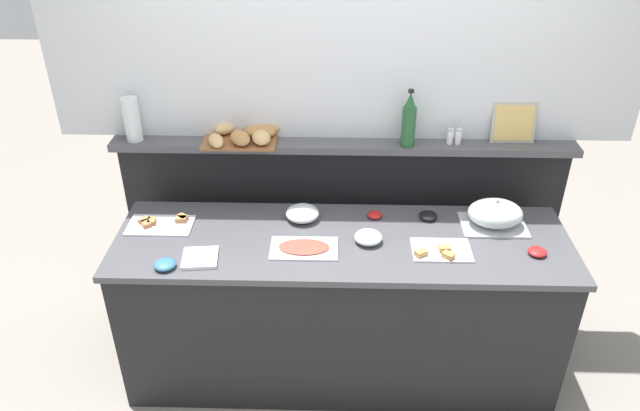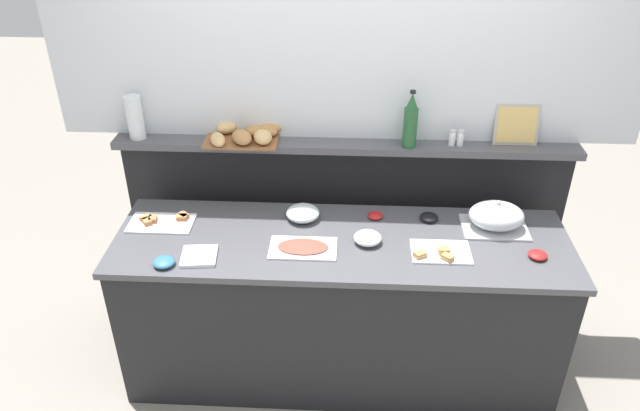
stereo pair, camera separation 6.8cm
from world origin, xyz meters
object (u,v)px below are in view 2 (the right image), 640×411
object	(u,v)px
framed_picture	(517,125)
condiment_bowl_red	(164,262)
sandwich_platter_rear	(162,222)
glass_bowl_large	(303,214)
wine_bottle_green	(411,122)
condiment_bowl_dark	(429,217)
condiment_bowl_teal	(538,255)
glass_bowl_medium	(368,238)
pepper_shaker	(461,138)
salt_shaker	(452,138)
bread_basket	(246,134)
condiment_bowl_cream	(375,215)
cold_cuts_platter	(303,248)
napkin_stack	(199,256)
sandwich_platter_side	(440,252)
serving_cloche	(496,217)
water_carafe	(135,118)

from	to	relation	value
framed_picture	condiment_bowl_red	bearing A→B (deg)	-157.05
sandwich_platter_rear	glass_bowl_large	distance (m)	0.75
framed_picture	wine_bottle_green	bearing A→B (deg)	-173.53
condiment_bowl_dark	wine_bottle_green	distance (m)	0.52
condiment_bowl_teal	condiment_bowl_red	world-z (taller)	condiment_bowl_red
glass_bowl_large	glass_bowl_medium	xyz separation A→B (m)	(0.35, -0.21, -0.01)
pepper_shaker	salt_shaker	bearing A→B (deg)	180.00
salt_shaker	bread_basket	distance (m)	1.12
condiment_bowl_cream	salt_shaker	distance (m)	0.59
cold_cuts_platter	napkin_stack	distance (m)	0.51
cold_cuts_platter	salt_shaker	distance (m)	1.01
pepper_shaker	bread_basket	world-z (taller)	pepper_shaker
cold_cuts_platter	condiment_bowl_teal	bearing A→B (deg)	-0.53
cold_cuts_platter	glass_bowl_medium	world-z (taller)	glass_bowl_medium
sandwich_platter_side	wine_bottle_green	distance (m)	0.71
napkin_stack	condiment_bowl_red	bearing A→B (deg)	-156.05
sandwich_platter_rear	serving_cloche	bearing A→B (deg)	1.42
serving_cloche	condiment_bowl_dark	distance (m)	0.35
glass_bowl_large	napkin_stack	size ratio (longest dim) A/B	1.06
glass_bowl_large	condiment_bowl_cream	distance (m)	0.39
glass_bowl_large	wine_bottle_green	distance (m)	0.75
glass_bowl_large	glass_bowl_medium	bearing A→B (deg)	-31.04
sandwich_platter_side	condiment_bowl_teal	xyz separation A→B (m)	(0.47, -0.01, 0.01)
sandwich_platter_side	condiment_bowl_teal	distance (m)	0.47
serving_cloche	glass_bowl_medium	bearing A→B (deg)	-166.12
sandwich_platter_rear	salt_shaker	world-z (taller)	salt_shaker
sandwich_platter_rear	condiment_bowl_teal	bearing A→B (deg)	-6.15
cold_cuts_platter	water_carafe	xyz separation A→B (m)	(-0.95, 0.54, 0.45)
serving_cloche	framed_picture	xyz separation A→B (m)	(0.12, 0.34, 0.37)
glass_bowl_medium	framed_picture	world-z (taller)	framed_picture
serving_cloche	salt_shaker	distance (m)	0.48
glass_bowl_large	water_carafe	distance (m)	1.06
sandwich_platter_side	condiment_bowl_teal	bearing A→B (deg)	-0.68
sandwich_platter_side	condiment_bowl_cream	world-z (taller)	sandwich_platter_side
sandwich_platter_rear	glass_bowl_large	xyz separation A→B (m)	(0.75, 0.09, 0.02)
condiment_bowl_cream	salt_shaker	size ratio (longest dim) A/B	0.93
condiment_bowl_dark	framed_picture	xyz separation A→B (m)	(0.46, 0.27, 0.43)
wine_bottle_green	bread_basket	distance (m)	0.90
salt_shaker	bread_basket	bearing A→B (deg)	179.90
sandwich_platter_side	framed_picture	world-z (taller)	framed_picture
glass_bowl_large	condiment_bowl_dark	xyz separation A→B (m)	(0.68, 0.02, -0.02)
sandwich_platter_side	napkin_stack	xyz separation A→B (m)	(-1.18, -0.09, 0.00)
glass_bowl_large	wine_bottle_green	size ratio (longest dim) A/B	0.57
cold_cuts_platter	salt_shaker	bearing A→B (deg)	35.15
napkin_stack	condiment_bowl_teal	bearing A→B (deg)	3.06
napkin_stack	wine_bottle_green	size ratio (longest dim) A/B	0.54
condiment_bowl_cream	condiment_bowl_dark	world-z (taller)	condiment_bowl_dark
sandwich_platter_side	water_carafe	size ratio (longest dim) A/B	1.21
glass_bowl_large	condiment_bowl_red	xyz separation A→B (m)	(-0.63, -0.45, -0.01)
glass_bowl_large	condiment_bowl_red	world-z (taller)	glass_bowl_large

